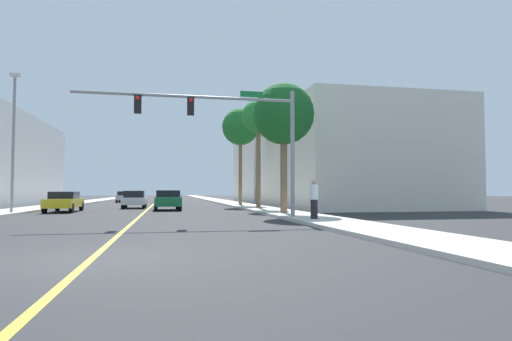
% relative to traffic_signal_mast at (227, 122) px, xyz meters
% --- Properties ---
extents(ground, '(192.00, 192.00, 0.00)m').
position_rel_traffic_signal_mast_xyz_m(ground, '(-4.24, 31.26, -4.66)').
color(ground, '#2D2D30').
extents(sidewalk_left, '(2.74, 168.00, 0.15)m').
position_rel_traffic_signal_mast_xyz_m(sidewalk_left, '(-12.67, 31.26, -4.58)').
color(sidewalk_left, beige).
rests_on(sidewalk_left, ground).
extents(sidewalk_right, '(2.74, 168.00, 0.15)m').
position_rel_traffic_signal_mast_xyz_m(sidewalk_right, '(4.18, 31.26, -4.58)').
color(sidewalk_right, beige).
rests_on(sidewalk_right, ground).
extents(lane_marking_center, '(0.16, 144.00, 0.01)m').
position_rel_traffic_signal_mast_xyz_m(lane_marking_center, '(-4.24, 31.26, -4.65)').
color(lane_marking_center, yellow).
rests_on(lane_marking_center, ground).
extents(building_right_near, '(12.67, 17.99, 8.50)m').
position_rel_traffic_signal_mast_xyz_m(building_right_near, '(13.00, 15.38, -0.41)').
color(building_right_near, silver).
rests_on(building_right_near, ground).
extents(building_right_far, '(14.15, 15.67, 12.09)m').
position_rel_traffic_signal_mast_xyz_m(building_right_far, '(13.74, 34.51, 1.39)').
color(building_right_far, silver).
rests_on(building_right_far, ground).
extents(traffic_signal_mast, '(10.32, 0.36, 6.15)m').
position_rel_traffic_signal_mast_xyz_m(traffic_signal_mast, '(0.00, 0.00, 0.00)').
color(traffic_signal_mast, gray).
rests_on(traffic_signal_mast, sidewalk_right).
extents(street_lamp, '(0.56, 0.28, 8.32)m').
position_rel_traffic_signal_mast_xyz_m(street_lamp, '(-11.80, 7.77, 0.08)').
color(street_lamp, gray).
rests_on(street_lamp, sidewalk_left).
extents(palm_near, '(3.58, 3.58, 7.56)m').
position_rel_traffic_signal_mast_xyz_m(palm_near, '(3.85, 4.00, 1.19)').
color(palm_near, brown).
rests_on(palm_near, sidewalk_right).
extents(palm_mid, '(2.58, 2.58, 8.22)m').
position_rel_traffic_signal_mast_xyz_m(palm_mid, '(3.99, 11.75, 2.26)').
color(palm_mid, brown).
rests_on(palm_mid, sidewalk_right).
extents(palm_far, '(3.45, 3.45, 9.03)m').
position_rel_traffic_signal_mast_xyz_m(palm_far, '(3.90, 19.50, 2.72)').
color(palm_far, brown).
rests_on(palm_far, sidewalk_right).
extents(car_blue, '(1.78, 3.94, 1.45)m').
position_rel_traffic_signal_mast_xyz_m(car_blue, '(-2.20, 27.83, -3.93)').
color(car_blue, '#1E389E').
rests_on(car_blue, ground).
extents(car_white, '(1.85, 3.91, 1.43)m').
position_rel_traffic_signal_mast_xyz_m(car_white, '(-5.42, 16.66, -3.92)').
color(car_white, white).
rests_on(car_white, ground).
extents(car_green, '(2.02, 4.27, 1.46)m').
position_rel_traffic_signal_mast_xyz_m(car_green, '(-2.77, 12.34, -3.91)').
color(car_green, '#196638').
rests_on(car_green, ground).
extents(car_silver, '(1.83, 4.45, 1.38)m').
position_rel_traffic_signal_mast_xyz_m(car_silver, '(-8.05, 36.05, -3.94)').
color(car_silver, '#BCBCC1').
rests_on(car_silver, ground).
extents(car_yellow, '(1.86, 4.59, 1.37)m').
position_rel_traffic_signal_mast_xyz_m(car_yellow, '(-9.57, 10.91, -3.94)').
color(car_yellow, gold).
rests_on(car_yellow, ground).
extents(pedestrian, '(0.38, 0.38, 1.79)m').
position_rel_traffic_signal_mast_xyz_m(pedestrian, '(3.75, -1.54, -3.61)').
color(pedestrian, black).
rests_on(pedestrian, sidewalk_right).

